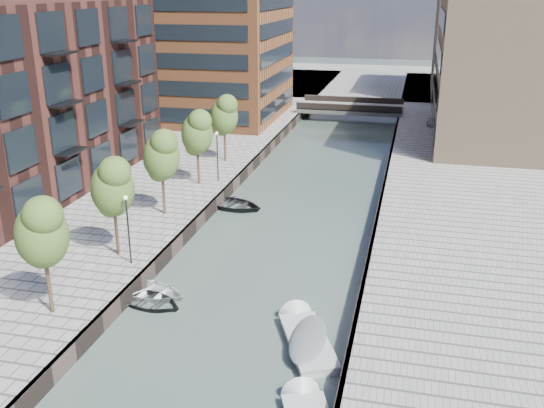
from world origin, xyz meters
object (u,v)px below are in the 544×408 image
at_px(tree_2, 41,231).
at_px(tree_5, 197,131).
at_px(tree_4, 161,154).
at_px(sloop_1, 149,304).
at_px(tree_6, 224,114).
at_px(sloop_3, 149,295).
at_px(car, 436,124).
at_px(motorboat_4, 306,338).
at_px(bridge, 351,108).
at_px(sloop_4, 232,208).
at_px(tree_3, 112,185).

distance_m(tree_2, tree_5, 21.00).
distance_m(tree_4, sloop_1, 12.36).
bearing_deg(tree_2, tree_6, 90.00).
xyz_separation_m(sloop_3, car, (15.78, 41.64, 1.57)).
xyz_separation_m(tree_2, sloop_1, (3.50, 3.40, -5.31)).
bearing_deg(tree_2, motorboat_4, 8.30).
relative_size(bridge, sloop_3, 2.93).
xyz_separation_m(bridge, tree_5, (-8.50, -33.00, 3.92)).
distance_m(tree_6, sloop_1, 25.41).
distance_m(tree_5, sloop_4, 6.71).
bearing_deg(car, tree_2, -128.65).
distance_m(tree_3, tree_4, 7.00).
height_order(bridge, tree_2, tree_2).
height_order(bridge, sloop_4, bridge).
xyz_separation_m(bridge, tree_2, (-8.50, -54.00, 3.92)).
distance_m(sloop_3, sloop_4, 14.42).
bearing_deg(sloop_1, sloop_3, 37.75).
bearing_deg(tree_6, tree_3, -90.00).
relative_size(sloop_3, car, 1.31).
relative_size(tree_5, tree_6, 1.00).
xyz_separation_m(bridge, motorboat_4, (3.85, -52.20, -1.18)).
bearing_deg(sloop_1, bridge, 9.32).
bearing_deg(bridge, tree_6, -108.10).
relative_size(bridge, sloop_1, 3.23).
distance_m(bridge, tree_6, 27.63).
bearing_deg(car, motorboat_4, -114.75).
bearing_deg(sloop_4, bridge, 6.45).
height_order(tree_3, tree_6, same).
distance_m(sloop_3, car, 44.56).
bearing_deg(tree_5, tree_3, -90.00).
relative_size(tree_6, motorboat_4, 1.06).
xyz_separation_m(tree_4, sloop_1, (3.50, -10.60, -5.31)).
relative_size(tree_2, tree_6, 1.00).
relative_size(bridge, motorboat_4, 2.33).
distance_m(sloop_1, sloop_3, 1.04).
height_order(bridge, sloop_1, bridge).
height_order(tree_6, sloop_4, tree_6).
bearing_deg(bridge, sloop_3, -96.21).
distance_m(tree_3, tree_6, 21.00).
height_order(bridge, tree_5, tree_5).
xyz_separation_m(tree_4, tree_6, (0.00, 14.00, 0.00)).
distance_m(sloop_1, motorboat_4, 8.99).
bearing_deg(tree_2, tree_4, 90.00).
xyz_separation_m(tree_2, sloop_4, (3.45, 18.77, -5.31)).
height_order(tree_4, sloop_1, tree_4).
bearing_deg(motorboat_4, bridge, 94.21).
height_order(tree_4, motorboat_4, tree_4).
bearing_deg(tree_4, motorboat_4, -44.66).
xyz_separation_m(tree_4, sloop_4, (3.45, 4.77, -5.31)).
bearing_deg(sloop_4, car, -14.93).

